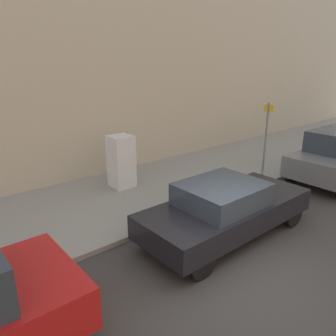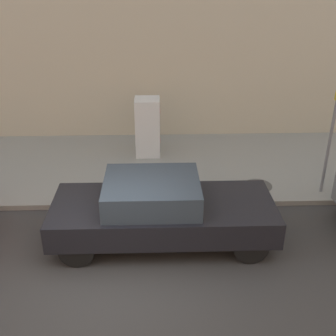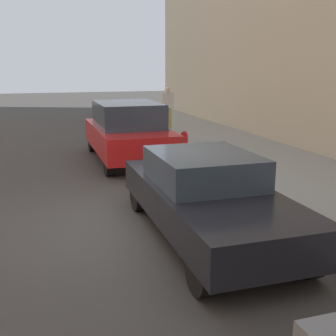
{
  "view_description": "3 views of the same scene",
  "coord_description": "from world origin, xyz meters",
  "px_view_note": "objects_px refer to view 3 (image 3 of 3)",
  "views": [
    {
      "loc": [
        3.38,
        -4.62,
        4.04
      ],
      "look_at": [
        -2.34,
        0.17,
        1.57
      ],
      "focal_mm": 35.0,
      "sensor_mm": 36.0,
      "label": 1
    },
    {
      "loc": [
        6.1,
        0.84,
        5.16
      ],
      "look_at": [
        -1.51,
        1.09,
        1.46
      ],
      "focal_mm": 45.0,
      "sensor_mm": 36.0,
      "label": 2
    },
    {
      "loc": [
        1.43,
        7.01,
        2.76
      ],
      "look_at": [
        -0.69,
        0.21,
        1.03
      ],
      "focal_mm": 45.0,
      "sensor_mm": 36.0,
      "label": 3
    }
  ],
  "objects_px": {
    "pedestrian_walking_far": "(167,104)",
    "parked_suv_red": "(128,131)",
    "parked_sedan_dark": "(207,195)",
    "fire_hydrant": "(184,143)"
  },
  "relations": [
    {
      "from": "pedestrian_walking_far",
      "to": "parked_sedan_dark",
      "type": "height_order",
      "value": "pedestrian_walking_far"
    },
    {
      "from": "parked_sedan_dark",
      "to": "parked_suv_red",
      "type": "bearing_deg",
      "value": -90.0
    },
    {
      "from": "pedestrian_walking_far",
      "to": "parked_suv_red",
      "type": "distance_m",
      "value": 6.08
    },
    {
      "from": "parked_suv_red",
      "to": "fire_hydrant",
      "type": "bearing_deg",
      "value": 163.13
    },
    {
      "from": "fire_hydrant",
      "to": "parked_sedan_dark",
      "type": "relative_size",
      "value": 0.17
    },
    {
      "from": "fire_hydrant",
      "to": "parked_suv_red",
      "type": "relative_size",
      "value": 0.17
    },
    {
      "from": "parked_sedan_dark",
      "to": "pedestrian_walking_far",
      "type": "bearing_deg",
      "value": -104.15
    },
    {
      "from": "pedestrian_walking_far",
      "to": "parked_suv_red",
      "type": "xyz_separation_m",
      "value": [
        2.88,
        5.34,
        -0.28
      ]
    },
    {
      "from": "parked_suv_red",
      "to": "parked_sedan_dark",
      "type": "xyz_separation_m",
      "value": [
        0.0,
        6.09,
        -0.17
      ]
    },
    {
      "from": "fire_hydrant",
      "to": "parked_sedan_dark",
      "type": "bearing_deg",
      "value": 74.1
    }
  ]
}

